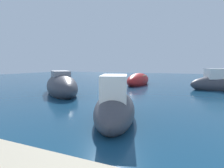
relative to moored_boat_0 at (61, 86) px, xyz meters
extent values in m
ellipsoid|color=#3F3F47|center=(0.02, -0.02, -0.06)|extent=(5.61, 5.44, 1.75)
cube|color=gray|center=(-0.32, 0.30, 0.75)|extent=(2.49, 2.44, 0.56)
ellipsoid|color=#3F3F47|center=(10.61, 6.90, -0.12)|extent=(5.57, 3.57, 1.50)
cube|color=white|center=(10.21, 6.73, 0.75)|extent=(2.31, 1.88, 0.84)
ellipsoid|color=#3F3F47|center=(5.92, -4.22, -0.18)|extent=(2.82, 4.54, 1.30)
cube|color=white|center=(6.04, -4.54, 0.67)|extent=(1.32, 1.71, 0.92)
ellipsoid|color=#B21E1E|center=(3.17, 7.98, -0.13)|extent=(1.70, 5.35, 1.48)
cube|color=brown|center=(3.17, 7.98, 0.36)|extent=(1.33, 1.08, 0.08)
camera|label=1|loc=(8.69, -10.57, 1.49)|focal=30.59mm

